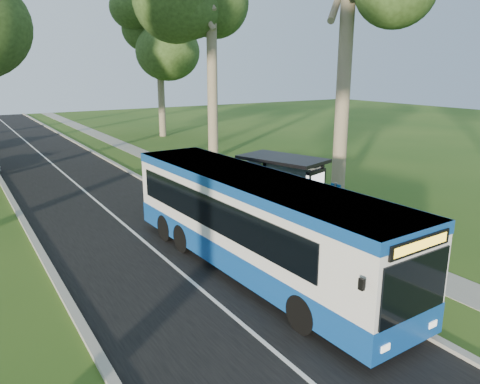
% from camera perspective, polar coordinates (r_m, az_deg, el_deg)
% --- Properties ---
extents(ground, '(120.00, 120.00, 0.00)m').
position_cam_1_polar(ground, '(15.74, 6.93, -8.85)').
color(ground, '#294E18').
rests_on(ground, ground).
extents(road, '(7.00, 100.00, 0.02)m').
position_cam_1_polar(road, '(22.75, -16.34, -1.75)').
color(road, black).
rests_on(road, ground).
extents(kerb_east, '(0.25, 100.00, 0.12)m').
position_cam_1_polar(kerb_east, '(23.86, -8.27, -0.39)').
color(kerb_east, '#9E9B93').
rests_on(kerb_east, ground).
extents(kerb_west, '(0.25, 100.00, 0.12)m').
position_cam_1_polar(kerb_west, '(22.13, -25.07, -2.92)').
color(kerb_west, '#9E9B93').
rests_on(kerb_west, ground).
extents(centre_line, '(0.12, 100.00, 0.00)m').
position_cam_1_polar(centre_line, '(22.75, -16.34, -1.72)').
color(centre_line, white).
rests_on(centre_line, road).
extents(footpath, '(1.50, 100.00, 0.02)m').
position_cam_1_polar(footpath, '(25.17, -2.02, 0.46)').
color(footpath, gray).
rests_on(footpath, ground).
extents(bus, '(2.91, 11.78, 3.10)m').
position_cam_1_polar(bus, '(14.62, 1.69, -3.89)').
color(bus, white).
rests_on(bus, ground).
extents(bus_stop_sign, '(0.10, 0.40, 2.83)m').
position_cam_1_polar(bus_stop_sign, '(15.27, 11.41, -2.81)').
color(bus_stop_sign, gray).
rests_on(bus_stop_sign, ground).
extents(bus_shelter, '(2.76, 3.77, 2.90)m').
position_cam_1_polar(bus_shelter, '(18.42, 6.40, 1.48)').
color(bus_shelter, black).
rests_on(bus_shelter, ground).
extents(litter_bin, '(0.52, 0.52, 0.90)m').
position_cam_1_polar(litter_bin, '(22.52, -5.03, -0.17)').
color(litter_bin, black).
rests_on(litter_bin, ground).
extents(tree_east_d, '(5.20, 5.20, 12.82)m').
position_cam_1_polar(tree_east_d, '(44.66, -9.91, 18.91)').
color(tree_east_d, '#7A6B56').
rests_on(tree_east_d, ground).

